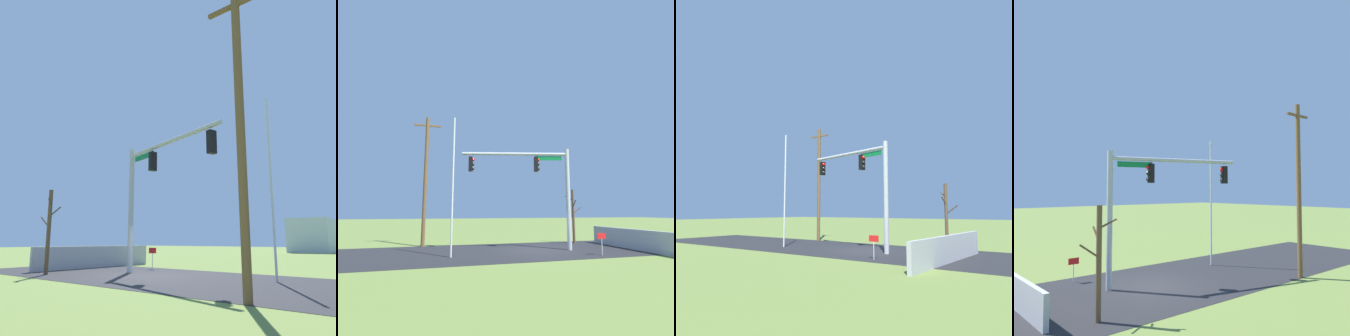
% 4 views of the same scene
% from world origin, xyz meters
% --- Properties ---
extents(ground_plane, '(160.00, 160.00, 0.00)m').
position_xyz_m(ground_plane, '(0.00, 0.00, 0.00)').
color(ground_plane, olive).
extents(road_surface, '(28.00, 8.00, 0.01)m').
position_xyz_m(road_surface, '(-4.00, 0.00, 0.01)').
color(road_surface, '#232326').
rests_on(road_surface, ground_plane).
extents(sidewalk_corner, '(6.00, 6.00, 0.01)m').
position_xyz_m(sidewalk_corner, '(3.01, -0.65, 0.00)').
color(sidewalk_corner, '#B7B5AD').
rests_on(sidewalk_corner, ground_plane).
extents(retaining_fence, '(0.20, 8.72, 1.29)m').
position_xyz_m(retaining_fence, '(6.10, -1.78, 0.65)').
color(retaining_fence, '#A8A8AD').
rests_on(retaining_fence, ground_plane).
extents(signal_mast, '(6.89, 2.00, 6.56)m').
position_xyz_m(signal_mast, '(0.20, -0.17, 4.60)').
color(signal_mast, '#B2B5BA').
rests_on(signal_mast, ground_plane).
extents(flagpole, '(0.10, 0.10, 7.76)m').
position_xyz_m(flagpole, '(-5.55, -1.43, 3.88)').
color(flagpole, silver).
rests_on(flagpole, ground_plane).
extents(utility_pole, '(1.90, 0.26, 9.36)m').
position_xyz_m(utility_pole, '(-6.97, 3.86, 4.85)').
color(utility_pole, brown).
rests_on(utility_pole, ground_plane).
extents(bare_tree, '(1.27, 1.02, 4.15)m').
position_xyz_m(bare_tree, '(4.33, 2.75, 2.13)').
color(bare_tree, brown).
rests_on(bare_tree, ground_plane).
extents(open_sign, '(0.56, 0.04, 1.22)m').
position_xyz_m(open_sign, '(2.66, -3.11, 0.91)').
color(open_sign, silver).
rests_on(open_sign, ground_plane).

